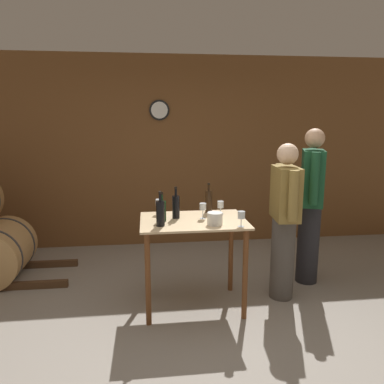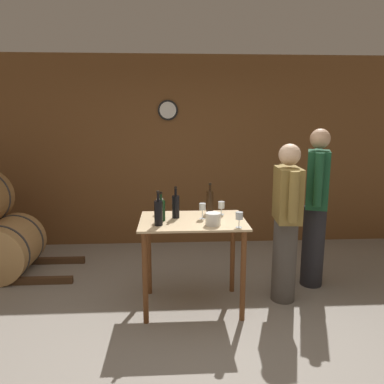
{
  "view_description": "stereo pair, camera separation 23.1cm",
  "coord_description": "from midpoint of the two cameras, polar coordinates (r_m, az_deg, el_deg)",
  "views": [
    {
      "loc": [
        -0.46,
        -2.8,
        1.85
      ],
      "look_at": [
        -0.03,
        0.72,
        1.14
      ],
      "focal_mm": 35.0,
      "sensor_mm": 36.0,
      "label": 1
    },
    {
      "loc": [
        -0.23,
        -2.82,
        1.85
      ],
      "look_at": [
        -0.03,
        0.72,
        1.14
      ],
      "focal_mm": 35.0,
      "sensor_mm": 36.0,
      "label": 2
    }
  ],
  "objects": [
    {
      "name": "wine_bottle_right",
      "position": [
        3.82,
        4.48,
        -1.36
      ],
      "size": [
        0.07,
        0.07,
        0.31
      ],
      "color": "black",
      "rests_on": "tasting_table"
    },
    {
      "name": "ice_bucket",
      "position": [
        3.4,
        5.18,
        -4.13
      ],
      "size": [
        0.14,
        0.14,
        0.11
      ],
      "color": "white",
      "rests_on": "tasting_table"
    },
    {
      "name": "wine_glass_near_center",
      "position": [
        3.58,
        3.45,
        -2.36
      ],
      "size": [
        0.06,
        0.06,
        0.15
      ],
      "color": "silver",
      "rests_on": "tasting_table"
    },
    {
      "name": "person_host",
      "position": [
        3.86,
        15.86,
        -4.21
      ],
      "size": [
        0.25,
        0.59,
        1.6
      ],
      "color": "#4C4742",
      "rests_on": "ground_plane"
    },
    {
      "name": "wine_bottle_left",
      "position": [
        3.52,
        -2.85,
        -2.76
      ],
      "size": [
        0.08,
        0.08,
        0.28
      ],
      "color": "black",
      "rests_on": "tasting_table"
    },
    {
      "name": "person_visitor_with_scarf",
      "position": [
        4.29,
        19.82,
        -1.86
      ],
      "size": [
        0.34,
        0.56,
        1.73
      ],
      "color": "#232328",
      "rests_on": "ground_plane"
    },
    {
      "name": "wine_bottle_far_left",
      "position": [
        3.37,
        -3.19,
        -3.11
      ],
      "size": [
        0.08,
        0.08,
        0.32
      ],
      "color": "black",
      "rests_on": "tasting_table"
    },
    {
      "name": "wine_bottle_center",
      "position": [
        3.61,
        -0.66,
        -2.15
      ],
      "size": [
        0.07,
        0.07,
        0.31
      ],
      "color": "black",
      "rests_on": "tasting_table"
    },
    {
      "name": "tasting_table",
      "position": [
        3.62,
        1.93,
        -6.98
      ],
      "size": [
        1.0,
        0.71,
        0.89
      ],
      "color": "#D1B284",
      "rests_on": "ground_plane"
    },
    {
      "name": "back_wall",
      "position": [
        5.42,
        0.47,
        6.07
      ],
      "size": [
        8.4,
        0.08,
        2.7
      ],
      "color": "brown",
      "rests_on": "ground_plane"
    },
    {
      "name": "wine_glass_near_right",
      "position": [
        3.75,
        6.26,
        -2.06
      ],
      "size": [
        0.06,
        0.06,
        0.14
      ],
      "color": "silver",
      "rests_on": "tasting_table"
    },
    {
      "name": "wine_glass_near_left",
      "position": [
        3.78,
        -3.17,
        -1.61
      ],
      "size": [
        0.07,
        0.07,
        0.15
      ],
      "color": "silver",
      "rests_on": "tasting_table"
    },
    {
      "name": "ground_plane",
      "position": [
        3.38,
        3.46,
        -21.86
      ],
      "size": [
        14.0,
        14.0,
        0.0
      ],
      "primitive_type": "plane",
      "color": "gray"
    },
    {
      "name": "wine_glass_far_side",
      "position": [
        3.34,
        9.19,
        -3.7
      ],
      "size": [
        0.07,
        0.07,
        0.14
      ],
      "color": "silver",
      "rests_on": "tasting_table"
    }
  ]
}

